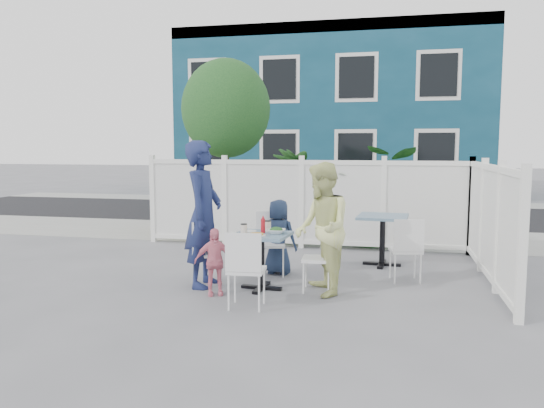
% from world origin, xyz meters
% --- Properties ---
extents(ground, '(80.00, 80.00, 0.00)m').
position_xyz_m(ground, '(0.00, 0.00, 0.00)').
color(ground, slate).
extents(near_sidewalk, '(24.00, 2.60, 0.01)m').
position_xyz_m(near_sidewalk, '(0.00, 3.80, 0.01)').
color(near_sidewalk, gray).
rests_on(near_sidewalk, ground).
extents(street, '(24.00, 5.00, 0.01)m').
position_xyz_m(street, '(0.00, 7.50, 0.00)').
color(street, black).
rests_on(street, ground).
extents(far_sidewalk, '(24.00, 1.60, 0.01)m').
position_xyz_m(far_sidewalk, '(0.00, 10.60, 0.01)').
color(far_sidewalk, gray).
rests_on(far_sidewalk, ground).
extents(building, '(11.00, 6.00, 6.00)m').
position_xyz_m(building, '(-0.50, 14.00, 3.00)').
color(building, '#113E53').
rests_on(building, ground).
extents(fence_back, '(5.86, 0.08, 1.60)m').
position_xyz_m(fence_back, '(0.10, 2.40, 0.78)').
color(fence_back, white).
rests_on(fence_back, ground).
extents(fence_right, '(0.08, 3.66, 1.60)m').
position_xyz_m(fence_right, '(3.00, 0.60, 0.78)').
color(fence_right, white).
rests_on(fence_right, ground).
extents(tree, '(1.80, 1.62, 3.59)m').
position_xyz_m(tree, '(-1.60, 3.30, 2.59)').
color(tree, '#382316').
rests_on(tree, ground).
extents(utility_cabinet, '(0.72, 0.54, 1.26)m').
position_xyz_m(utility_cabinet, '(-2.57, 4.00, 0.63)').
color(utility_cabinet, gold).
rests_on(utility_cabinet, ground).
extents(potted_shrub_a, '(1.32, 1.32, 1.80)m').
position_xyz_m(potted_shrub_a, '(-0.08, 3.10, 0.90)').
color(potted_shrub_a, '#133A19').
rests_on(potted_shrub_a, ground).
extents(potted_shrub_b, '(1.70, 1.48, 1.85)m').
position_xyz_m(potted_shrub_b, '(1.40, 3.00, 0.93)').
color(potted_shrub_b, '#133A19').
rests_on(potted_shrub_b, ground).
extents(main_table, '(0.74, 0.74, 0.73)m').
position_xyz_m(main_table, '(0.05, -0.47, 0.57)').
color(main_table, '#3F5E7A').
rests_on(main_table, ground).
extents(spare_table, '(0.80, 0.80, 0.79)m').
position_xyz_m(spare_table, '(1.56, 1.28, 0.61)').
color(spare_table, '#3F5E7A').
rests_on(spare_table, ground).
extents(chair_left, '(0.50, 0.50, 0.87)m').
position_xyz_m(chair_left, '(-0.77, -0.46, 0.51)').
color(chair_left, white).
rests_on(chair_left, ground).
extents(chair_right, '(0.40, 0.41, 0.86)m').
position_xyz_m(chair_right, '(0.84, -0.39, 0.50)').
color(chair_right, white).
rests_on(chair_right, ground).
extents(chair_back, '(0.49, 0.48, 0.91)m').
position_xyz_m(chair_back, '(-0.03, 0.39, 0.53)').
color(chair_back, white).
rests_on(chair_back, ground).
extents(chair_near, '(0.43, 0.42, 0.90)m').
position_xyz_m(chair_near, '(0.07, -1.34, 0.52)').
color(chair_near, white).
rests_on(chair_near, ground).
extents(chair_spare, '(0.47, 0.45, 0.88)m').
position_xyz_m(chair_spare, '(1.90, 0.28, 0.51)').
color(chair_spare, white).
rests_on(chair_spare, ground).
extents(man, '(0.47, 0.71, 1.93)m').
position_xyz_m(man, '(-0.73, -0.47, 0.96)').
color(man, navy).
rests_on(man, ground).
extents(woman, '(0.87, 0.98, 1.66)m').
position_xyz_m(woman, '(0.84, -0.53, 0.83)').
color(woman, '#C5D239').
rests_on(woman, ground).
extents(boy, '(0.59, 0.44, 1.09)m').
position_xyz_m(boy, '(0.09, 0.40, 0.54)').
color(boy, '#1E2C48').
rests_on(boy, ground).
extents(toddler, '(0.53, 0.39, 0.84)m').
position_xyz_m(toddler, '(-0.46, -0.85, 0.42)').
color(toddler, pink).
rests_on(toddler, ground).
extents(plate_main, '(0.23, 0.23, 0.01)m').
position_xyz_m(plate_main, '(0.03, -0.64, 0.74)').
color(plate_main, white).
rests_on(plate_main, main_table).
extents(plate_side, '(0.21, 0.21, 0.01)m').
position_xyz_m(plate_side, '(-0.15, -0.37, 0.74)').
color(plate_side, white).
rests_on(plate_side, main_table).
extents(salad_bowl, '(0.24, 0.24, 0.06)m').
position_xyz_m(salad_bowl, '(0.24, -0.43, 0.76)').
color(salad_bowl, white).
rests_on(salad_bowl, main_table).
extents(coffee_cup_a, '(0.08, 0.08, 0.12)m').
position_xyz_m(coffee_cup_a, '(-0.17, -0.53, 0.79)').
color(coffee_cup_a, beige).
rests_on(coffee_cup_a, main_table).
extents(coffee_cup_b, '(0.09, 0.09, 0.13)m').
position_xyz_m(coffee_cup_b, '(0.08, -0.26, 0.80)').
color(coffee_cup_b, beige).
rests_on(coffee_cup_b, main_table).
extents(ketchup_bottle, '(0.06, 0.06, 0.18)m').
position_xyz_m(ketchup_bottle, '(0.06, -0.41, 0.82)').
color(ketchup_bottle, '#A9121C').
rests_on(ketchup_bottle, main_table).
extents(salt_shaker, '(0.03, 0.03, 0.08)m').
position_xyz_m(salt_shaker, '(-0.00, -0.22, 0.77)').
color(salt_shaker, white).
rests_on(salt_shaker, main_table).
extents(pepper_shaker, '(0.03, 0.03, 0.07)m').
position_xyz_m(pepper_shaker, '(-0.00, -0.18, 0.76)').
color(pepper_shaker, black).
rests_on(pepper_shaker, main_table).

